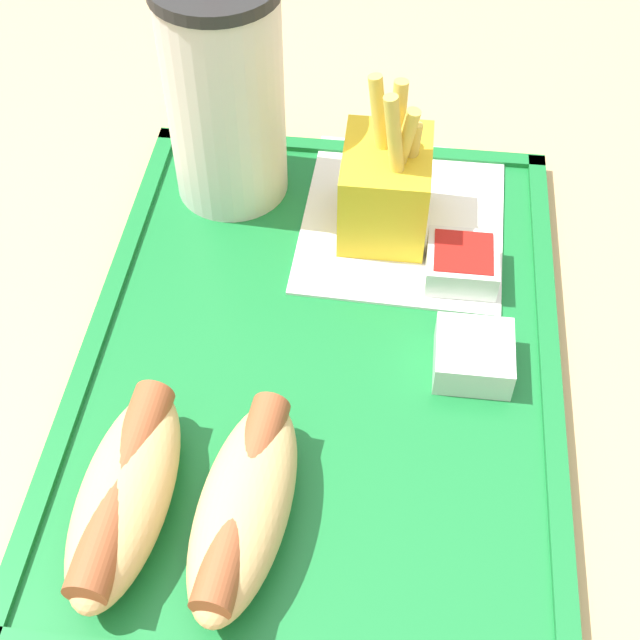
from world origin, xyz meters
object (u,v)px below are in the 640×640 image
object	(u,v)px
fries_carton	(386,186)
sauce_cup_mayo	(474,348)
soda_cup	(224,92)
sauce_cup_ketchup	(462,263)
hot_dog_far	(125,493)
hot_dog_near	(244,505)

from	to	relation	value
fries_carton	sauce_cup_mayo	xyz separation A→B (m)	(-0.11, -0.06, -0.02)
soda_cup	sauce_cup_ketchup	size ratio (longest dim) A/B	4.23
soda_cup	sauce_cup_mayo	size ratio (longest dim) A/B	4.23
hot_dog_far	fries_carton	xyz separation A→B (m)	(0.23, -0.12, 0.01)
hot_dog_near	sauce_cup_mayo	bearing A→B (deg)	-43.39
hot_dog_near	hot_dog_far	bearing A→B (deg)	90.00
soda_cup	fries_carton	bearing A→B (deg)	-105.28
hot_dog_near	sauce_cup_ketchup	world-z (taller)	hot_dog_near
hot_dog_far	sauce_cup_ketchup	xyz separation A→B (m)	(0.19, -0.17, -0.01)
sauce_cup_ketchup	soda_cup	bearing A→B (deg)	66.29
hot_dog_far	sauce_cup_mayo	distance (m)	0.22
soda_cup	hot_dog_far	size ratio (longest dim) A/B	1.48
hot_dog_near	sauce_cup_mayo	size ratio (longest dim) A/B	2.90
hot_dog_far	hot_dog_near	bearing A→B (deg)	-90.00
soda_cup	hot_dog_near	xyz separation A→B (m)	(-0.26, -0.05, -0.06)
sauce_cup_ketchup	fries_carton	bearing A→B (deg)	51.90
soda_cup	sauce_cup_mayo	xyz separation A→B (m)	(-0.14, -0.17, -0.07)
sauce_cup_mayo	sauce_cup_ketchup	bearing A→B (deg)	6.40
hot_dog_far	fries_carton	size ratio (longest dim) A/B	1.11
sauce_cup_mayo	sauce_cup_ketchup	distance (m)	0.07
soda_cup	sauce_cup_ketchup	xyz separation A→B (m)	(-0.07, -0.16, -0.07)
soda_cup	sauce_cup_ketchup	bearing A→B (deg)	-113.71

